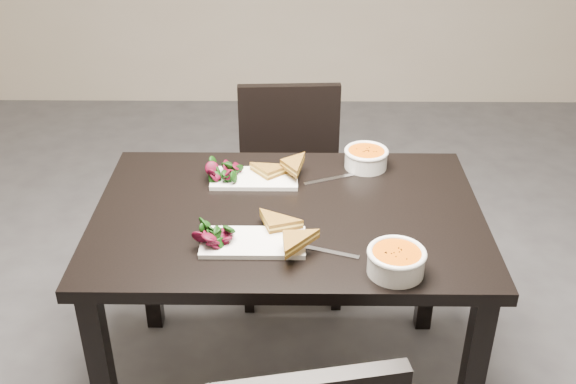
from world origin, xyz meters
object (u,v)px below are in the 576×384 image
at_px(plate_near, 253,242).
at_px(soup_bowl_far, 366,157).
at_px(table, 288,238).
at_px(plate_far, 255,178).
at_px(soup_bowl_near, 396,260).
at_px(chair_far, 290,178).

distance_m(plate_near, soup_bowl_far, 0.60).
distance_m(table, plate_far, 0.25).
distance_m(plate_near, soup_bowl_near, 0.41).
distance_m(chair_far, plate_far, 0.58).
xyz_separation_m(chair_far, soup_bowl_far, (0.26, -0.40, 0.30)).
height_order(soup_bowl_near, soup_bowl_far, soup_bowl_near).
distance_m(plate_far, soup_bowl_far, 0.39).
bearing_deg(soup_bowl_near, table, 133.64).
bearing_deg(soup_bowl_near, soup_bowl_far, 92.56).
relative_size(chair_far, plate_far, 2.95).
bearing_deg(soup_bowl_far, plate_far, -165.47).
distance_m(table, chair_far, 0.71).
bearing_deg(soup_bowl_near, plate_far, 128.89).
relative_size(table, soup_bowl_near, 7.52).
bearing_deg(chair_far, soup_bowl_near, -76.80).
bearing_deg(soup_bowl_near, plate_near, 161.99).
xyz_separation_m(chair_far, soup_bowl_near, (0.29, -1.00, 0.31)).
relative_size(plate_near, soup_bowl_far, 1.97).
height_order(plate_near, soup_bowl_near, soup_bowl_near).
xyz_separation_m(soup_bowl_near, plate_far, (-0.41, 0.50, -0.03)).
distance_m(table, soup_bowl_near, 0.45).
bearing_deg(plate_near, chair_far, 83.43).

